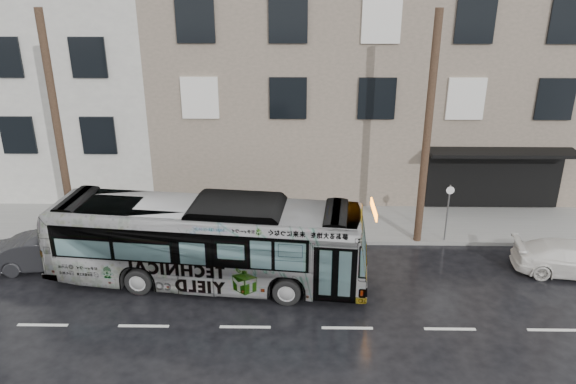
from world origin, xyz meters
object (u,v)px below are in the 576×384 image
bus (207,242)px  dark_sedan (48,252)px  white_sedan (572,258)px  utility_pole_front (427,133)px  sign_post (447,213)px  utility_pole_rear (58,131)px

bus → dark_sedan: bus is taller
white_sedan → utility_pole_front: bearing=73.8°
utility_pole_front → bus: (-8.03, -3.02, -3.09)m
bus → dark_sedan: size_ratio=2.87×
sign_post → bus: 9.62m
sign_post → dark_sedan: bearing=-171.8°
dark_sedan → white_sedan: bearing=-97.7°
utility_pole_rear → white_sedan: utility_pole_rear is taller
utility_pole_rear → dark_sedan: (-0.11, -2.18, -4.01)m
white_sedan → dark_sedan: (-19.26, 0.10, 0.04)m
sign_post → bus: size_ratio=0.21×
sign_post → dark_sedan: 15.39m
utility_pole_front → bus: utility_pole_front is taller
sign_post → dark_sedan: sign_post is taller
sign_post → white_sedan: bearing=-29.4°
utility_pole_front → sign_post: bearing=0.0°
utility_pole_front → utility_pole_rear: (-14.00, 0.00, 0.00)m
white_sedan → utility_pole_rear: bearing=90.9°
utility_pole_front → bus: bearing=-159.4°
utility_pole_rear → bus: bearing=-26.8°
bus → dark_sedan: bearing=88.5°
utility_pole_front → bus: 9.12m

